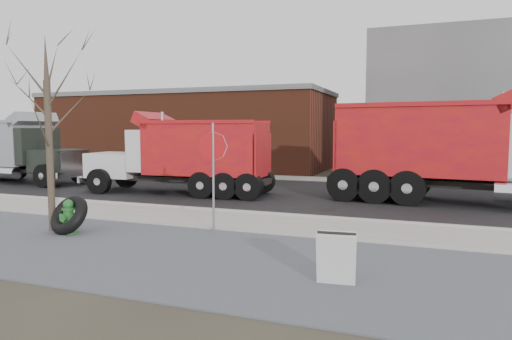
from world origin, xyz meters
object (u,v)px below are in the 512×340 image
at_px(dump_truck_red_a, 460,148).
at_px(dump_truck_grey, 14,147).
at_px(dump_truck_red_b, 184,153).
at_px(truck_tire, 69,215).
at_px(sandwich_board, 336,258).
at_px(stop_sign, 213,158).
at_px(fire_hydrant, 69,218).

height_order(dump_truck_red_a, dump_truck_grey, dump_truck_red_a).
relative_size(dump_truck_red_b, dump_truck_grey, 1.03).
xyz_separation_m(truck_tire, sandwich_board, (7.30, -1.51, 0.00)).
bearing_deg(dump_truck_grey, truck_tire, -31.76).
bearing_deg(stop_sign, dump_truck_red_a, 27.00).
height_order(stop_sign, dump_truck_red_b, dump_truck_red_b).
height_order(fire_hydrant, dump_truck_grey, dump_truck_grey).
bearing_deg(fire_hydrant, truck_tire, 110.32).
bearing_deg(sandwich_board, dump_truck_red_b, 126.35).
bearing_deg(dump_truck_red_a, dump_truck_red_b, -168.38).
distance_m(fire_hydrant, stop_sign, 4.08).
bearing_deg(truck_tire, sandwich_board, -11.69).
bearing_deg(stop_sign, dump_truck_grey, 134.30).
xyz_separation_m(stop_sign, dump_truck_red_b, (-4.19, 5.89, -0.24)).
xyz_separation_m(dump_truck_red_b, dump_truck_grey, (-10.37, 0.80, 0.05)).
height_order(fire_hydrant, dump_truck_red_a, dump_truck_red_a).
bearing_deg(fire_hydrant, dump_truck_grey, 139.47).
bearing_deg(stop_sign, truck_tire, -176.86).
height_order(stop_sign, dump_truck_grey, dump_truck_grey).
bearing_deg(fire_hydrant, stop_sign, 21.01).
distance_m(truck_tire, dump_truck_red_b, 7.57).
bearing_deg(truck_tire, dump_truck_grey, 143.48).
relative_size(stop_sign, dump_truck_red_b, 0.36).
relative_size(stop_sign, dump_truck_grey, 0.37).
bearing_deg(truck_tire, stop_sign, 24.17).
distance_m(sandwich_board, dump_truck_red_a, 10.60).
xyz_separation_m(sandwich_board, dump_truck_grey, (-18.41, 9.74, 1.29)).
bearing_deg(sandwich_board, fire_hydrant, 163.00).
bearing_deg(dump_truck_grey, dump_truck_red_a, 5.92).
xyz_separation_m(sandwich_board, dump_truck_red_a, (2.54, 10.17, 1.57)).
bearing_deg(dump_truck_red_a, stop_sign, -126.93).
distance_m(fire_hydrant, dump_truck_red_a, 13.22).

